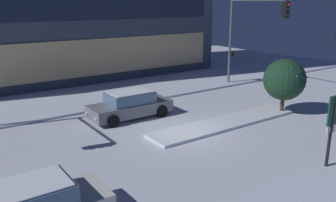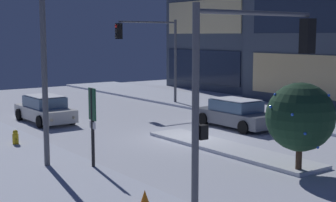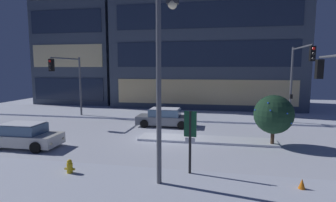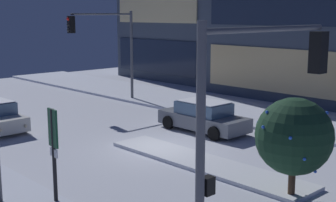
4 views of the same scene
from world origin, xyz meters
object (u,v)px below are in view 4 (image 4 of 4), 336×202
Objects in this scene: traffic_light_corner_near_right at (259,102)px; street_lamp_arched at (13,28)px; car_far at (203,117)px; traffic_light_corner_far_left at (107,39)px; parking_info_sign at (54,145)px; decorated_tree_median at (294,137)px.

street_lamp_arched reaches higher than traffic_light_corner_near_right.
traffic_light_corner_near_right is (9.39, -8.62, 3.13)m from car_far.
car_far is 0.81× the size of traffic_light_corner_far_left.
decorated_tree_median is at bearing -33.38° from parking_info_sign.
parking_info_sign is (-6.29, -1.30, -1.96)m from traffic_light_corner_near_right.
traffic_light_corner_near_right is 0.95× the size of traffic_light_corner_far_left.
decorated_tree_median is at bearing 21.97° from traffic_light_corner_near_right.
decorated_tree_median is (7.65, -4.32, 1.27)m from car_far.
car_far is 9.72m from traffic_light_corner_far_left.
traffic_light_corner_near_right is at bearing 62.64° from traffic_light_corner_far_left.
decorated_tree_median is at bearing 150.66° from car_far.
car_far is 8.88m from decorated_tree_median.
traffic_light_corner_far_left is 1.98× the size of parking_info_sign.
decorated_tree_median reaches higher than car_far.
car_far is 10.46m from parking_info_sign.
street_lamp_arched is (2.01, -10.45, 4.54)m from car_far.
street_lamp_arched is 3.59m from parking_info_sign.
traffic_light_corner_far_left is 17.64m from decorated_tree_median.
parking_info_sign is (1.09, 0.52, -3.38)m from street_lamp_arched.
traffic_light_corner_near_right is 5.00m from decorated_tree_median.
traffic_light_corner_near_right is 1.75× the size of decorated_tree_median.
street_lamp_arched is at bearing 121.31° from parking_info_sign.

